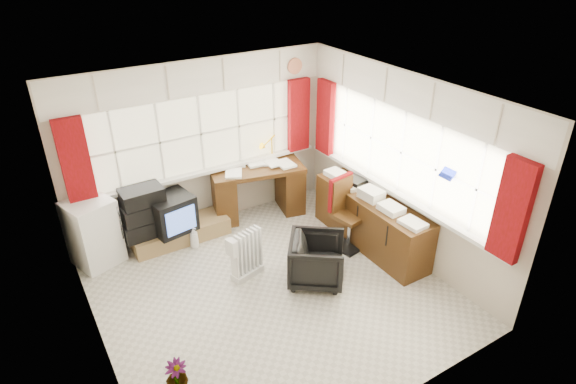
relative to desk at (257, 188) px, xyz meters
name	(u,v)px	position (x,y,z in m)	size (l,w,h in m)	color
ground	(272,292)	(-0.77, -1.80, -0.45)	(4.00, 4.00, 0.00)	beige
room_walls	(270,186)	(-0.77, -1.80, 1.05)	(4.00, 4.00, 4.00)	beige
window_back	(205,167)	(-0.77, 0.14, 0.49)	(3.70, 0.12, 3.60)	beige
window_right	(396,187)	(1.17, -1.80, 0.49)	(0.12, 3.70, 3.60)	beige
curtains	(295,145)	(0.15, -0.88, 1.00)	(3.83, 3.83, 1.15)	maroon
overhead_cabinets	(297,85)	(0.21, -0.82, 1.80)	(3.98, 3.98, 0.48)	white
desk	(257,188)	(0.00, 0.00, 0.00)	(1.53, 0.99, 0.85)	#4C2E11
desk_lamp	(272,142)	(0.36, 0.15, 0.64)	(0.14, 0.11, 0.40)	yellow
task_chair	(345,210)	(0.65, -1.39, 0.10)	(0.50, 0.53, 1.04)	black
office_chair	(317,260)	(-0.16, -1.89, -0.14)	(0.67, 0.69, 0.63)	black
radiator	(247,258)	(-0.88, -1.34, -0.18)	(0.47, 0.29, 0.66)	white
credenza	(370,220)	(0.96, -1.60, -0.06)	(0.50, 2.00, 0.85)	#4C2E11
file_tray	(354,181)	(0.97, -1.16, 0.35)	(0.26, 0.33, 0.11)	black
tv_bench	(180,232)	(-1.32, -0.08, -0.33)	(1.40, 0.50, 0.25)	olive
crt_tv	(171,213)	(-1.43, -0.14, 0.06)	(0.65, 0.62, 0.52)	black
hifi_stack	(144,213)	(-1.78, -0.04, 0.12)	(0.68, 0.45, 0.70)	black
mini_fridge	(93,232)	(-2.47, 0.00, 0.01)	(0.70, 0.70, 0.93)	white
spray_bottle_a	(194,237)	(-1.22, -0.37, -0.29)	(0.13, 0.13, 0.33)	silver
spray_bottle_b	(192,237)	(-1.21, -0.25, -0.36)	(0.08, 0.09, 0.19)	#95DED7
flower_vase	(177,377)	(-2.29, -2.60, -0.26)	(0.22, 0.22, 0.38)	black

